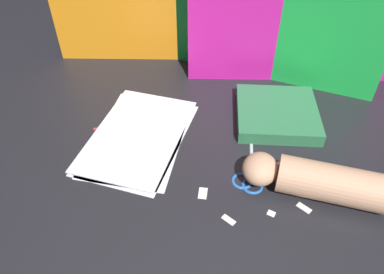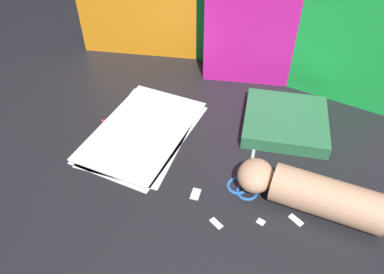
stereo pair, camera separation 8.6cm
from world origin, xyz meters
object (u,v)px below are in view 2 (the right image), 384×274
at_px(paper_stack, 143,132).
at_px(book_closed, 285,121).
at_px(hand_forearm, 311,193).
at_px(scissors, 248,181).

xyz_separation_m(paper_stack, book_closed, (0.34, 0.16, 0.01)).
distance_m(book_closed, hand_forearm, 0.26).
relative_size(book_closed, hand_forearm, 0.80).
bearing_deg(hand_forearm, scissors, 172.33).
relative_size(paper_stack, scissors, 2.21).
height_order(book_closed, scissors, book_closed).
bearing_deg(book_closed, scissors, -100.29).
relative_size(paper_stack, book_closed, 1.45).
distance_m(paper_stack, hand_forearm, 0.44).
distance_m(scissors, hand_forearm, 0.14).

